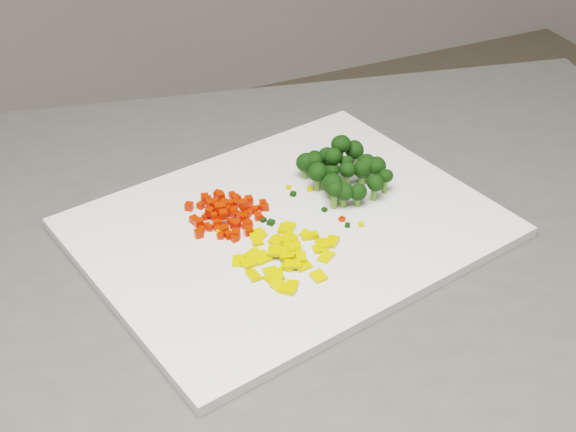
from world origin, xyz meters
name	(u,v)px	position (x,y,z in m)	size (l,w,h in m)	color
cutting_board	(288,228)	(-0.22, -0.03, 0.91)	(0.43, 0.34, 0.01)	white
carrot_pile	(225,206)	(-0.28, 0.01, 0.93)	(0.10, 0.10, 0.03)	#EF1602
pepper_pile	(289,251)	(-0.25, -0.09, 0.92)	(0.11, 0.11, 0.02)	#DEAE0B
broccoli_pile	(341,161)	(-0.13, 0.02, 0.94)	(0.12, 0.12, 0.05)	black
carrot_cube_0	(238,215)	(-0.27, 0.00, 0.91)	(0.01, 0.01, 0.01)	#EF1602
carrot_cube_1	(213,203)	(-0.29, 0.03, 0.92)	(0.01, 0.01, 0.01)	#EF1602
carrot_cube_2	(249,200)	(-0.25, 0.02, 0.92)	(0.01, 0.01, 0.01)	#EF1602
carrot_cube_3	(207,226)	(-0.31, 0.00, 0.91)	(0.01, 0.01, 0.01)	#EF1602
carrot_cube_4	(223,230)	(-0.29, -0.02, 0.92)	(0.01, 0.01, 0.01)	#EF1602
carrot_cube_5	(245,225)	(-0.27, -0.02, 0.91)	(0.01, 0.01, 0.01)	#EF1602
carrot_cube_6	(228,235)	(-0.29, -0.03, 0.92)	(0.01, 0.01, 0.01)	#EF1602
carrot_cube_7	(215,204)	(-0.29, 0.02, 0.92)	(0.01, 0.01, 0.01)	#EF1602
carrot_cube_8	(232,195)	(-0.26, 0.04, 0.91)	(0.01, 0.01, 0.01)	#EF1602
carrot_cube_9	(236,199)	(-0.26, 0.03, 0.92)	(0.01, 0.01, 0.01)	#EF1602
carrot_cube_10	(229,204)	(-0.27, 0.01, 0.92)	(0.01, 0.01, 0.01)	#EF1602
carrot_cube_11	(201,206)	(-0.30, 0.03, 0.92)	(0.01, 0.01, 0.01)	#EF1602
carrot_cube_12	(218,223)	(-0.30, -0.01, 0.92)	(0.01, 0.01, 0.01)	#EF1602
carrot_cube_13	(210,228)	(-0.31, -0.01, 0.91)	(0.01, 0.01, 0.01)	#EF1602
carrot_cube_14	(209,212)	(-0.30, 0.02, 0.92)	(0.01, 0.01, 0.01)	#EF1602
carrot_cube_15	(197,221)	(-0.31, 0.01, 0.91)	(0.01, 0.01, 0.01)	#EF1602
carrot_cube_16	(234,214)	(-0.27, 0.00, 0.92)	(0.01, 0.01, 0.01)	#EF1602
carrot_cube_17	(248,213)	(-0.26, 0.00, 0.92)	(0.01, 0.01, 0.01)	#EF1602
carrot_cube_18	(189,206)	(-0.31, 0.04, 0.92)	(0.01, 0.01, 0.01)	#EF1602
carrot_cube_19	(246,208)	(-0.26, 0.01, 0.91)	(0.01, 0.01, 0.01)	#EF1602
carrot_cube_20	(255,210)	(-0.25, 0.00, 0.91)	(0.01, 0.01, 0.01)	#EF1602
carrot_cube_21	(206,199)	(-0.29, 0.04, 0.92)	(0.01, 0.01, 0.01)	#EF1602
carrot_cube_22	(234,212)	(-0.27, 0.01, 0.92)	(0.01, 0.01, 0.01)	#EF1602
carrot_cube_23	(214,216)	(-0.30, 0.00, 0.92)	(0.01, 0.01, 0.01)	#EF1602
carrot_cube_24	(254,211)	(-0.25, 0.00, 0.91)	(0.01, 0.01, 0.01)	#EF1602
carrot_cube_25	(205,217)	(-0.30, 0.01, 0.91)	(0.01, 0.01, 0.01)	#EF1602
carrot_cube_26	(205,198)	(-0.29, 0.05, 0.92)	(0.01, 0.01, 0.01)	#EF1602
carrot_cube_27	(236,203)	(-0.26, 0.02, 0.92)	(0.01, 0.01, 0.01)	#EF1602
carrot_cube_28	(199,223)	(-0.31, 0.00, 0.92)	(0.01, 0.01, 0.01)	#EF1602
carrot_cube_29	(235,238)	(-0.29, -0.04, 0.92)	(0.01, 0.01, 0.01)	#EF1602
carrot_cube_30	(230,222)	(-0.28, -0.01, 0.91)	(0.01, 0.01, 0.01)	#EF1602
carrot_cube_31	(220,196)	(-0.27, 0.04, 0.92)	(0.01, 0.01, 0.01)	#EF1602
carrot_cube_32	(262,207)	(-0.24, 0.00, 0.91)	(0.01, 0.01, 0.01)	#EF1602
carrot_cube_33	(260,218)	(-0.25, -0.01, 0.91)	(0.01, 0.01, 0.01)	#EF1602
carrot_cube_34	(244,217)	(-0.27, -0.01, 0.92)	(0.01, 0.01, 0.01)	#EF1602
carrot_cube_35	(258,216)	(-0.25, -0.01, 0.92)	(0.01, 0.01, 0.01)	#EF1602
carrot_cube_36	(249,231)	(-0.27, -0.03, 0.92)	(0.01, 0.01, 0.01)	#EF1602
carrot_cube_37	(228,207)	(-0.27, 0.02, 0.92)	(0.01, 0.01, 0.01)	#EF1602
carrot_cube_38	(217,212)	(-0.29, 0.02, 0.91)	(0.01, 0.01, 0.01)	#EF1602
carrot_cube_39	(211,204)	(-0.29, 0.02, 0.92)	(0.01, 0.01, 0.01)	#EF1602
carrot_cube_40	(266,207)	(-0.24, 0.00, 0.92)	(0.01, 0.01, 0.01)	#EF1602
carrot_cube_41	(199,234)	(-0.32, -0.02, 0.92)	(0.01, 0.01, 0.01)	#EF1602
carrot_cube_42	(243,204)	(-0.26, 0.00, 0.93)	(0.01, 0.01, 0.01)	#EF1602
carrot_cube_43	(218,215)	(-0.29, 0.01, 0.91)	(0.01, 0.01, 0.01)	#EF1602
carrot_cube_44	(218,194)	(-0.28, 0.05, 0.92)	(0.01, 0.01, 0.01)	#EF1602
carrot_cube_45	(225,228)	(-0.29, -0.02, 0.91)	(0.01, 0.01, 0.01)	#EF1602
carrot_cube_46	(249,224)	(-0.26, -0.02, 0.92)	(0.01, 0.01, 0.01)	#EF1602
carrot_cube_47	(219,208)	(-0.29, 0.01, 0.93)	(0.01, 0.01, 0.01)	#EF1602
carrot_cube_48	(251,208)	(-0.25, 0.01, 0.91)	(0.01, 0.01, 0.01)	#EF1602
carrot_cube_49	(210,212)	(-0.30, 0.01, 0.92)	(0.01, 0.01, 0.01)	#EF1602
carrot_cube_50	(223,214)	(-0.29, -0.01, 0.92)	(0.01, 0.01, 0.01)	#EF1602
carrot_cube_51	(227,209)	(-0.28, 0.01, 0.92)	(0.01, 0.01, 0.01)	#EF1602
carrot_cube_52	(194,220)	(-0.32, 0.01, 0.92)	(0.01, 0.01, 0.01)	#EF1602
carrot_cube_53	(221,236)	(-0.30, -0.03, 0.91)	(0.01, 0.01, 0.01)	#EF1602
carrot_cube_54	(263,203)	(-0.24, 0.01, 0.92)	(0.01, 0.01, 0.01)	#EF1602
carrot_cube_55	(241,217)	(-0.27, -0.01, 0.92)	(0.01, 0.01, 0.01)	#EF1602
carrot_cube_56	(224,201)	(-0.27, 0.03, 0.91)	(0.01, 0.01, 0.01)	#EF1602
carrot_cube_57	(218,228)	(-0.30, -0.01, 0.91)	(0.01, 0.01, 0.01)	#EF1602
carrot_cube_58	(202,230)	(-0.32, -0.01, 0.91)	(0.01, 0.01, 0.01)	#EF1602
carrot_cube_59	(236,234)	(-0.29, -0.03, 0.92)	(0.01, 0.01, 0.01)	#EF1602
carrot_cube_60	(223,207)	(-0.28, 0.01, 0.92)	(0.01, 0.01, 0.01)	#EF1602
carrot_cube_61	(236,225)	(-0.28, -0.02, 0.92)	(0.01, 0.01, 0.01)	#EF1602
carrot_cube_62	(222,208)	(-0.28, 0.01, 0.92)	(0.01, 0.01, 0.01)	#EF1602
pepper_chunk_0	(293,264)	(-0.25, -0.11, 0.92)	(0.02, 0.01, 0.00)	#DEAE0B
pepper_chunk_1	(319,249)	(-0.21, -0.09, 0.91)	(0.01, 0.01, 0.00)	#DEAE0B
pepper_chunk_2	(288,289)	(-0.27, -0.14, 0.91)	(0.01, 0.02, 0.00)	#DEAE0B
pepper_chunk_3	(272,274)	(-0.27, -0.11, 0.91)	(0.02, 0.01, 0.00)	#DEAE0B
pepper_chunk_4	(275,251)	(-0.26, -0.08, 0.92)	(0.01, 0.02, 0.00)	#DEAE0B
pepper_chunk_5	(326,257)	(-0.21, -0.11, 0.91)	(0.02, 0.01, 0.00)	#DEAE0B
pepper_chunk_6	(286,252)	(-0.25, -0.08, 0.91)	(0.02, 0.01, 0.00)	#DEAE0B
pepper_chunk_7	(253,275)	(-0.29, -0.10, 0.91)	(0.02, 0.01, 0.00)	#DEAE0B
pepper_chunk_8	(308,235)	(-0.21, -0.06, 0.91)	(0.02, 0.01, 0.00)	#DEAE0B
pepper_chunk_9	(288,267)	(-0.26, -0.10, 0.91)	(0.01, 0.01, 0.00)	#DEAE0B
pepper_chunk_10	(277,240)	(-0.25, -0.06, 0.91)	(0.02, 0.01, 0.00)	#DEAE0B
pepper_chunk_11	(301,257)	(-0.24, -0.10, 0.92)	(0.01, 0.01, 0.00)	#DEAE0B
pepper_chunk_12	(280,287)	(-0.28, -0.13, 0.91)	(0.01, 0.02, 0.00)	#DEAE0B
pepper_chunk_13	(238,261)	(-0.30, -0.07, 0.91)	(0.02, 0.01, 0.00)	#DEAE0B
pepper_chunk_14	(292,249)	(-0.24, -0.09, 0.92)	(0.01, 0.01, 0.00)	#DEAE0B
pepper_chunk_15	(253,254)	(-0.28, -0.07, 0.91)	(0.02, 0.01, 0.00)	#DEAE0B
pepper_chunk_16	(292,285)	(-0.26, -0.13, 0.91)	(0.01, 0.01, 0.00)	#DEAE0B
pepper_chunk_17	(287,254)	(-0.25, -0.09, 0.92)	(0.02, 0.01, 0.00)	#DEAE0B
pepper_chunk_18	(248,263)	(-0.29, -0.08, 0.91)	(0.01, 0.01, 0.00)	#DEAE0B
pepper_chunk_19	(259,234)	(-0.26, -0.04, 0.91)	(0.01, 0.01, 0.00)	#DEAE0B
pepper_chunk_20	(257,240)	(-0.27, -0.05, 0.91)	(0.02, 0.01, 0.00)	#DEAE0B
pepper_chunk_21	(277,240)	(-0.25, -0.06, 0.91)	(0.02, 0.01, 0.00)	#DEAE0B
pepper_chunk_22	(310,236)	(-0.21, -0.07, 0.91)	(0.02, 0.01, 0.00)	#DEAE0B
pepper_chunk_23	(258,235)	(-0.26, -0.04, 0.91)	(0.01, 0.01, 0.00)	#DEAE0B
pepper_chunk_24	(303,266)	(-0.24, -0.11, 0.91)	(0.02, 0.01, 0.00)	#DEAE0B
pepper_chunk_25	(289,228)	(-0.23, -0.04, 0.91)	(0.02, 0.01, 0.00)	#DEAE0B
pepper_chunk_26	(293,247)	(-0.24, -0.08, 0.92)	(0.02, 0.02, 0.00)	#DEAE0B
pepper_chunk_27	(262,258)	(-0.27, -0.08, 0.91)	(0.02, 0.02, 0.00)	#DEAE0B
pepper_chunk_28	(288,239)	(-0.24, -0.06, 0.91)	(0.02, 0.01, 0.00)	#DEAE0B
pepper_chunk_29	(286,229)	(-0.23, -0.04, 0.91)	(0.02, 0.02, 0.00)	#DEAE0B
pepper_chunk_30	(277,275)	(-0.27, -0.11, 0.91)	(0.02, 0.01, 0.00)	#DEAE0B
pepper_chunk_31	(332,242)	(-0.20, -0.09, 0.91)	(0.01, 0.02, 0.00)	#DEAE0B
pepper_chunk_32	(323,244)	(-0.21, -0.09, 0.91)	(0.01, 0.02, 0.00)	#DEAE0B
pepper_chunk_33	(319,276)	(-0.23, -0.13, 0.91)	(0.01, 0.01, 0.00)	#DEAE0B
pepper_chunk_34	(287,254)	(-0.25, -0.09, 0.92)	(0.01, 0.02, 0.00)	#DEAE0B
pepper_chunk_35	(290,247)	(-0.24, -0.08, 0.92)	(0.02, 0.01, 0.00)	#DEAE0B
pepper_chunk_36	(273,278)	(-0.28, -0.12, 0.91)	(0.02, 0.02, 0.00)	#DEAE0B
pepper_chunk_37	(287,252)	(-0.25, -0.09, 0.92)	(0.02, 0.02, 0.00)	#DEAE0B
broccoli_floret_0	(340,148)	(-0.12, 0.04, 0.94)	(0.03, 0.03, 0.03)	black
broccoli_floret_1	(353,155)	(-0.10, 0.04, 0.93)	(0.03, 0.03, 0.03)	black
broccoli_floret_2	(375,170)	(-0.09, 0.00, 0.93)	(0.03, 0.03, 0.03)	black
broccoli_floret_3	(374,188)	(-0.11, -0.03, 0.93)	(0.03, 0.03, 0.03)	black
broccoli_floret_4	(334,196)	(-0.16, -0.03, 0.93)	(0.03, 0.03, 0.03)	black
broccoli_floret_5	(332,187)	(-0.16, -0.01, 0.93)	(0.03, 0.03, 0.03)	black
broccoli_floret_6	(322,178)	(-0.16, 0.01, 0.93)	(0.03, 0.03, 0.03)	black
broccoli_floret_7	(326,161)	(-0.14, 0.04, 0.93)	(0.03, 0.03, 0.03)	black
broccoli_floret_8	(332,161)	(-0.14, 0.03, 0.94)	(0.03, 0.03, 0.03)	black
broccoli_floret_9	(314,161)	(-0.15, 0.05, 0.92)	(0.02, 0.02, 0.03)	black
broccoli_floret_10	(317,178)	(-0.16, 0.01, 0.93)	(0.03, 0.03, 0.03)	black
broccoli_floret_11	(343,196)	(-0.15, -0.03, 0.93)	(0.03, 0.03, 0.03)	black
broccoli_floret_12	(332,174)	(-0.14, 0.02, 0.92)	(0.02, 0.02, 0.02)	black
broccoli_floret_13	(314,166)	(-0.16, 0.04, 0.93)	(0.03, 0.03, 0.03)	black
broccoli_floret_14	(358,196)	(-0.14, -0.03, 0.92)	(0.03, 0.03, 0.03)	black
broccoli_floret_15	(305,166)	(-0.17, 0.04, 0.93)	(0.03, 0.03, 0.03)	black
broccoli_floret_16	(385,182)	(-0.09, -0.02, 0.93)	(0.02, 0.02, 0.03)	black
broccoli_floret_17	(365,169)	(-0.10, 0.01, 0.93)	(0.03, 0.03, 0.03)	black
broccoli_floret_18	(362,173)	(-0.11, 0.00, 0.93)	(0.03, 0.03, 0.03)	black
broccoli_floret_19	(346,168)	(-0.12, 0.02, 0.93)	(0.02, 0.02, 0.03)	black
broccoli_floret_20	(347,176)	(-0.13, 0.01, 0.93)	(0.03, 0.03, 0.03)	black
stray_bit_0	(242,213)	(-0.26, 0.00, 0.91)	(0.00, 0.00, 0.00)	black
stray_bit_1	(294,240)	(-0.23, -0.07, 0.91)	(0.01, 0.01, 0.00)	#DEAE0B
stray_bit_2	(361,224)	(-0.15, -0.07, 0.91)	(0.01, 0.01, 0.00)	#DEAE0B
stray_bit_3	(347,225)	(-0.17, -0.07, 0.91)	(0.01, 0.01, 0.00)	black
stray_bit_4	(322,174)	(-0.15, 0.04, 0.91)	(0.01, 0.01, 0.00)	#DEAE0B
stray_bit_5	(238,203)	(-0.26, 0.02, 0.91)	(0.01, 0.01, 0.00)	#EF1602
stray_bit_6	(324,210)	(-0.18, -0.03, 0.91)	(0.01, 0.01, 0.00)	black
stray_bit_7	(342,219)	(-0.17, -0.05, 0.91)	(0.01, 0.01, 0.00)	#EF1602
stray_bit_8	(271,222)	(-0.24, -0.03, 0.91)	(0.01, 0.01, 0.00)	black
stray_bit_9	(310,189)	(-0.17, 0.02, 0.91)	(0.01, 0.01, 0.00)	#DEAE0B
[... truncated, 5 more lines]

